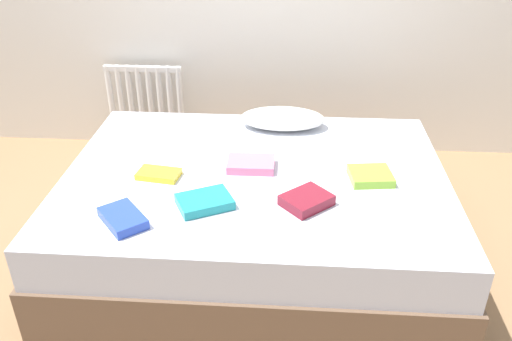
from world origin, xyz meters
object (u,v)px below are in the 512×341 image
at_px(bed, 255,212).
at_px(textbook_pink, 251,164).
at_px(textbook_yellow, 159,174).
at_px(textbook_teal, 205,202).
at_px(textbook_blue, 123,218).
at_px(textbook_lime, 371,176).
at_px(textbook_maroon, 307,200).
at_px(pillow, 283,118).
at_px(radiator, 146,101).

bearing_deg(bed, textbook_pink, 123.00).
xyz_separation_m(bed, textbook_yellow, (-0.49, -0.08, 0.27)).
bearing_deg(textbook_teal, textbook_yellow, 111.14).
distance_m(bed, textbook_teal, 0.48).
relative_size(textbook_blue, textbook_teal, 0.96).
distance_m(bed, textbook_blue, 0.79).
distance_m(textbook_lime, textbook_yellow, 1.07).
bearing_deg(textbook_blue, textbook_pink, 95.54).
relative_size(bed, textbook_yellow, 9.52).
height_order(textbook_maroon, textbook_yellow, textbook_maroon).
distance_m(bed, pillow, 0.65).
xyz_separation_m(radiator, textbook_blue, (0.34, -1.69, 0.14)).
distance_m(pillow, textbook_pink, 0.54).
relative_size(textbook_maroon, textbook_teal, 0.87).
bearing_deg(textbook_lime, textbook_pink, 165.57).
bearing_deg(textbook_yellow, bed, 18.36).
relative_size(radiator, textbook_blue, 2.42).
distance_m(radiator, textbook_pink, 1.46).
bearing_deg(radiator, textbook_lime, -39.96).
relative_size(bed, textbook_maroon, 9.45).
relative_size(pillow, textbook_yellow, 2.42).
xyz_separation_m(radiator, pillow, (1.02, -0.64, 0.17)).
relative_size(pillow, textbook_maroon, 2.40).
bearing_deg(textbook_lime, textbook_maroon, -148.95).
bearing_deg(textbook_maroon, textbook_yellow, 122.23).
bearing_deg(textbook_yellow, textbook_blue, -90.44).
height_order(pillow, textbook_lime, pillow).
height_order(textbook_lime, textbook_teal, textbook_teal).
xyz_separation_m(radiator, textbook_maroon, (1.15, -1.49, 0.14)).
bearing_deg(radiator, textbook_maroon, -52.30).
bearing_deg(pillow, textbook_maroon, -81.04).
distance_m(textbook_pink, textbook_teal, 0.42).
xyz_separation_m(radiator, textbook_lime, (1.48, -1.24, 0.13)).
bearing_deg(textbook_lime, pillow, 120.33).
distance_m(textbook_yellow, textbook_pink, 0.48).
bearing_deg(bed, radiator, 126.71).
relative_size(radiator, textbook_lime, 2.72).
bearing_deg(radiator, textbook_yellow, -72.34).
xyz_separation_m(textbook_yellow, textbook_blue, (-0.06, -0.41, 0.01)).
xyz_separation_m(pillow, textbook_blue, (-0.68, -1.05, -0.03)).
height_order(bed, textbook_teal, textbook_teal).
bearing_deg(textbook_maroon, radiator, 85.63).
xyz_separation_m(radiator, textbook_pink, (0.87, -1.16, 0.14)).
bearing_deg(radiator, textbook_teal, -65.99).
bearing_deg(textbook_teal, textbook_pink, 36.96).
relative_size(textbook_lime, textbook_teal, 0.85).
height_order(radiator, textbook_lime, radiator).
bearing_deg(textbook_lime, radiator, 132.94).
height_order(pillow, textbook_maroon, pillow).
xyz_separation_m(bed, textbook_maroon, (0.26, -0.29, 0.28)).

